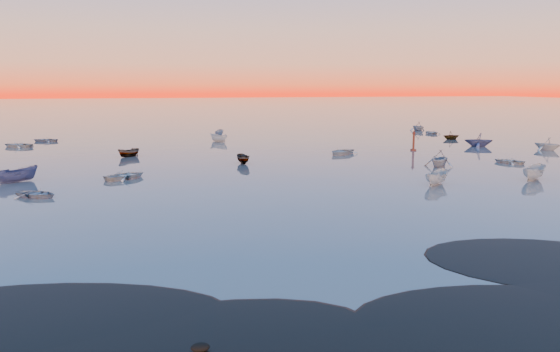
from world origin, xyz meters
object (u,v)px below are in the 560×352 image
object	(u,v)px
channel_marker	(414,142)
boat_near_right	(547,150)
boat_near_center	(533,180)
boat_near_left	(37,197)

from	to	relation	value
channel_marker	boat_near_right	bearing A→B (deg)	-13.61
boat_near_right	channel_marker	bearing A→B (deg)	-34.31
boat_near_right	channel_marker	size ratio (longest dim) A/B	1.33
boat_near_right	boat_near_center	bearing A→B (deg)	26.07
boat_near_left	channel_marker	xyz separation A→B (m)	(47.15, 21.93, 1.19)
boat_near_left	boat_near_right	world-z (taller)	boat_near_right
boat_near_right	boat_near_left	bearing A→B (deg)	-6.04
boat_near_left	boat_near_right	size ratio (longest dim) A/B	0.90
boat_near_left	boat_near_center	xyz separation A→B (m)	(46.46, -3.67, 0.00)
boat_near_center	channel_marker	world-z (taller)	channel_marker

